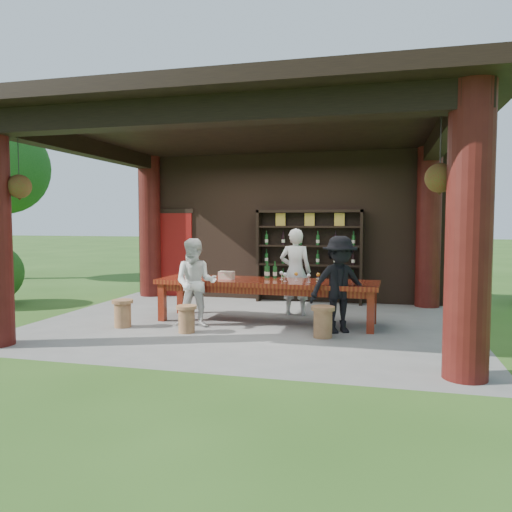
% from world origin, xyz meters
% --- Properties ---
extents(ground, '(90.00, 90.00, 0.00)m').
position_xyz_m(ground, '(0.00, 0.00, 0.00)').
color(ground, '#2D5119').
rests_on(ground, ground).
extents(pavilion, '(7.50, 6.00, 3.60)m').
position_xyz_m(pavilion, '(-0.01, 0.43, 2.13)').
color(pavilion, slate).
rests_on(pavilion, ground).
extents(wine_shelf, '(2.30, 0.35, 2.03)m').
position_xyz_m(wine_shelf, '(0.67, 2.45, 1.02)').
color(wine_shelf, black).
rests_on(wine_shelf, ground).
extents(tasting_table, '(3.90, 1.11, 0.75)m').
position_xyz_m(tasting_table, '(0.26, 0.13, 0.64)').
color(tasting_table, '#63150E').
rests_on(tasting_table, ground).
extents(stool_near_left, '(0.33, 0.33, 0.44)m').
position_xyz_m(stool_near_left, '(-0.80, -0.98, 0.23)').
color(stool_near_left, brown).
rests_on(stool_near_left, ground).
extents(stool_near_right, '(0.36, 0.36, 0.48)m').
position_xyz_m(stool_near_right, '(1.36, -0.78, 0.25)').
color(stool_near_right, brown).
rests_on(stool_near_right, ground).
extents(stool_far_left, '(0.35, 0.35, 0.46)m').
position_xyz_m(stool_far_left, '(-2.00, -0.86, 0.25)').
color(stool_far_left, brown).
rests_on(stool_far_left, ground).
extents(host, '(0.60, 0.39, 1.65)m').
position_xyz_m(host, '(0.63, 0.96, 0.82)').
color(host, silver).
rests_on(host, ground).
extents(guest_woman, '(0.83, 0.71, 1.49)m').
position_xyz_m(guest_woman, '(-0.81, -0.55, 0.75)').
color(guest_woman, silver).
rests_on(guest_woman, ground).
extents(guest_man, '(1.15, 0.95, 1.55)m').
position_xyz_m(guest_man, '(1.57, -0.37, 0.77)').
color(guest_man, black).
rests_on(guest_man, ground).
extents(table_bottles, '(0.24, 0.12, 0.31)m').
position_xyz_m(table_bottles, '(0.25, 0.44, 0.90)').
color(table_bottles, '#194C1E').
rests_on(table_bottles, tasting_table).
extents(table_glasses, '(0.98, 0.36, 0.15)m').
position_xyz_m(table_glasses, '(0.91, 0.12, 0.82)').
color(table_glasses, silver).
rests_on(table_glasses, tasting_table).
extents(napkin_basket, '(0.27, 0.19, 0.14)m').
position_xyz_m(napkin_basket, '(-0.46, 0.07, 0.82)').
color(napkin_basket, '#BF6672').
rests_on(napkin_basket, tasting_table).
extents(shrubs, '(13.65, 8.60, 1.36)m').
position_xyz_m(shrubs, '(1.23, 0.35, 0.55)').
color(shrubs, '#194C14').
rests_on(shrubs, ground).
extents(trees, '(22.64, 10.05, 4.80)m').
position_xyz_m(trees, '(3.80, 1.41, 3.37)').
color(trees, '#3F2819').
rests_on(trees, ground).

